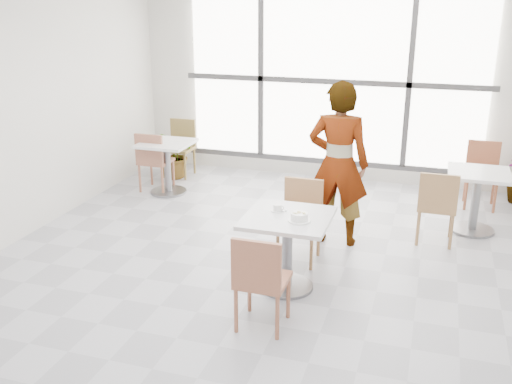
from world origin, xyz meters
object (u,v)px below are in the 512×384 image
(oatmeal_bowl, at_px, (299,217))
(bg_table_right, at_px, (476,193))
(plant_left, at_px, (175,154))
(bg_table_left, at_px, (167,160))
(bg_chair_right_near, at_px, (437,203))
(bg_chair_left_far, at_px, (181,144))
(main_table, at_px, (287,238))
(bg_chair_left_near, at_px, (153,158))
(bg_chair_right_far, at_px, (482,170))
(chair_near, at_px, (260,277))
(chair_far, at_px, (301,214))
(person, at_px, (338,164))
(coffee_cup, at_px, (278,208))

(oatmeal_bowl, bearing_deg, bg_table_right, 52.58)
(oatmeal_bowl, bearing_deg, plant_left, 131.61)
(bg_table_left, bearing_deg, bg_chair_right_near, -11.17)
(bg_table_right, height_order, bg_chair_left_far, bg_chair_left_far)
(oatmeal_bowl, bearing_deg, main_table, 144.77)
(bg_chair_left_near, relative_size, bg_chair_right_far, 1.00)
(bg_table_left, bearing_deg, chair_near, -52.54)
(chair_far, xyz_separation_m, person, (0.29, 0.54, 0.43))
(bg_chair_right_far, bearing_deg, oatmeal_bowl, -119.21)
(main_table, height_order, person, person)
(main_table, bearing_deg, chair_far, 92.91)
(bg_chair_left_far, bearing_deg, bg_chair_left_near, -91.29)
(bg_table_right, distance_m, bg_chair_left_far, 4.46)
(main_table, distance_m, coffee_cup, 0.30)
(chair_far, relative_size, bg_chair_right_far, 1.00)
(oatmeal_bowl, bearing_deg, bg_table_left, 136.77)
(bg_chair_left_far, bearing_deg, chair_near, -57.26)
(bg_table_right, bearing_deg, chair_far, -143.33)
(bg_chair_left_near, bearing_deg, bg_chair_left_far, -91.29)
(bg_chair_left_near, xyz_separation_m, bg_chair_right_near, (3.91, -0.72, 0.00))
(chair_near, distance_m, bg_chair_left_near, 3.95)
(main_table, xyz_separation_m, bg_table_right, (1.78, 2.06, -0.04))
(oatmeal_bowl, distance_m, coffee_cup, 0.32)
(coffee_cup, distance_m, bg_chair_left_near, 3.25)
(coffee_cup, xyz_separation_m, bg_chair_right_near, (1.47, 1.42, -0.28))
(bg_chair_left_near, bearing_deg, bg_chair_right_far, -169.57)
(bg_table_right, distance_m, bg_chair_right_near, 0.70)
(bg_table_right, bearing_deg, person, -151.93)
(main_table, relative_size, bg_table_left, 1.07)
(bg_table_left, height_order, bg_chair_left_far, bg_chair_left_far)
(bg_chair_left_near, distance_m, bg_chair_left_far, 0.90)
(chair_near, relative_size, plant_left, 1.16)
(person, xyz_separation_m, bg_table_left, (-2.60, 1.00, -0.44))
(person, bearing_deg, plant_left, -32.74)
(bg_table_right, height_order, bg_chair_left_near, bg_chair_left_near)
(coffee_cup, relative_size, bg_chair_right_far, 0.18)
(bg_chair_left_far, relative_size, plant_left, 1.16)
(bg_chair_right_far, bearing_deg, chair_far, -129.43)
(bg_chair_left_near, relative_size, bg_chair_right_near, 1.00)
(bg_chair_left_near, xyz_separation_m, plant_left, (0.01, 0.70, -0.13))
(bg_table_right, bearing_deg, main_table, -130.83)
(coffee_cup, xyz_separation_m, plant_left, (-2.43, 2.83, -0.41))
(coffee_cup, bearing_deg, oatmeal_bowl, -36.58)
(main_table, height_order, bg_table_left, same)
(chair_far, distance_m, bg_chair_left_near, 2.95)
(person, bearing_deg, chair_near, 80.56)
(oatmeal_bowl, xyz_separation_m, plant_left, (-2.69, 3.02, -0.42))
(person, relative_size, bg_table_right, 2.48)
(chair_far, bearing_deg, bg_chair_left_far, 136.07)
(bg_chair_right_near, bearing_deg, oatmeal_bowl, 53.05)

